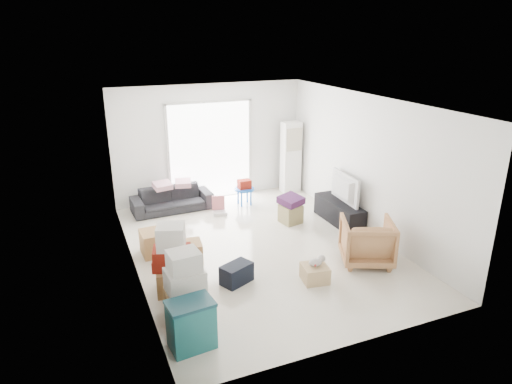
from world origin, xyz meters
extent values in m
cube|color=silver|center=(0.00, 0.00, -0.12)|extent=(4.50, 6.00, 0.24)
cube|color=white|center=(0.00, 0.00, 2.82)|extent=(4.50, 6.00, 0.24)
cube|color=white|center=(0.00, 3.12, 1.35)|extent=(4.50, 0.24, 2.70)
cube|color=white|center=(0.00, -3.12, 1.35)|extent=(4.50, 0.24, 2.70)
cube|color=white|center=(-2.37, 0.00, 1.35)|extent=(0.24, 6.00, 2.70)
cube|color=white|center=(2.37, 0.00, 1.35)|extent=(0.24, 6.00, 2.70)
cube|color=white|center=(0.00, 2.98, 1.15)|extent=(2.00, 0.01, 2.30)
cube|color=silver|center=(-1.00, 2.97, 1.15)|extent=(0.06, 0.04, 2.30)
cube|color=silver|center=(1.00, 2.97, 1.15)|extent=(0.06, 0.04, 2.30)
cube|color=silver|center=(0.00, 2.97, 2.30)|extent=(2.10, 0.04, 0.06)
cube|color=white|center=(1.95, 2.65, 0.88)|extent=(0.45, 0.30, 1.75)
cube|color=black|center=(2.00, 0.47, 0.23)|extent=(0.41, 1.38, 0.46)
imported|color=black|center=(2.00, 0.47, 0.53)|extent=(0.66, 1.07, 0.14)
imported|color=#25262A|center=(-1.07, 2.50, 0.35)|extent=(1.79, 0.59, 0.69)
cube|color=#DCA0B7|center=(-1.26, 2.51, 0.75)|extent=(0.42, 0.36, 0.12)
cube|color=#DCA0B7|center=(-0.80, 2.51, 0.75)|extent=(0.37, 0.32, 0.11)
imported|color=#A9764B|center=(1.49, -1.20, 0.43)|extent=(1.10, 1.07, 0.87)
cube|color=#196163|center=(-1.90, -2.24, 0.15)|extent=(0.59, 0.44, 0.31)
cube|color=#196163|center=(-1.90, -2.24, 0.46)|extent=(0.59, 0.44, 0.31)
cube|color=#0C333D|center=(-1.90, -2.24, 0.64)|extent=(0.61, 0.46, 0.04)
cube|color=#A8794C|center=(-1.80, -1.59, 0.21)|extent=(0.57, 0.47, 0.42)
cube|color=silver|center=(-1.80, -1.59, 0.58)|extent=(0.53, 0.45, 0.32)
cube|color=silver|center=(-1.80, -1.59, 0.88)|extent=(0.44, 0.40, 0.28)
cube|color=#A8794C|center=(-1.80, -0.81, 0.19)|extent=(0.61, 0.61, 0.39)
cube|color=maroon|center=(-1.80, -0.81, 0.48)|extent=(0.68, 0.55, 0.18)
cube|color=maroon|center=(-1.80, -0.81, 0.64)|extent=(0.64, 0.51, 0.16)
cube|color=silver|center=(-1.80, -0.81, 0.90)|extent=(0.51, 0.50, 0.37)
cube|color=#A8794C|center=(-1.77, 0.52, 0.22)|extent=(0.62, 0.52, 0.44)
cube|color=#A8794C|center=(-1.34, 0.00, 0.18)|extent=(0.49, 0.49, 0.36)
cube|color=black|center=(-0.83, -0.99, 0.16)|extent=(0.58, 0.48, 0.32)
cube|color=#9A8A59|center=(1.06, 0.86, 0.20)|extent=(0.45, 0.45, 0.39)
cube|color=#451E4B|center=(1.06, 0.86, 0.46)|extent=(0.55, 0.55, 0.14)
cylinder|color=blue|center=(0.55, 2.21, 0.38)|extent=(0.46, 0.46, 0.04)
cylinder|color=blue|center=(0.66, 2.32, 0.18)|extent=(0.04, 0.04, 0.36)
cylinder|color=blue|center=(0.43, 2.32, 0.18)|extent=(0.04, 0.04, 0.36)
cylinder|color=blue|center=(0.43, 2.09, 0.18)|extent=(0.04, 0.04, 0.36)
cylinder|color=blue|center=(0.66, 2.09, 0.18)|extent=(0.04, 0.04, 0.36)
cube|color=maroon|center=(0.55, 2.21, 0.50)|extent=(0.28, 0.22, 0.20)
cube|color=silver|center=(-0.17, 1.84, 0.04)|extent=(0.35, 0.32, 0.07)
cube|color=#CB636D|center=(-0.17, 1.96, 0.24)|extent=(0.28, 0.10, 0.32)
cube|color=tan|center=(0.35, -1.42, 0.13)|extent=(0.46, 0.46, 0.27)
ellipsoid|color=#B2ADA8|center=(0.35, -1.42, 0.33)|extent=(0.23, 0.16, 0.12)
cube|color=red|center=(0.35, -1.42, 0.33)|extent=(0.19, 0.17, 0.03)
sphere|color=#B2ADA8|center=(0.48, -1.39, 0.36)|extent=(0.12, 0.12, 0.12)
camera|label=1|loc=(-3.01, -7.02, 3.81)|focal=32.00mm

